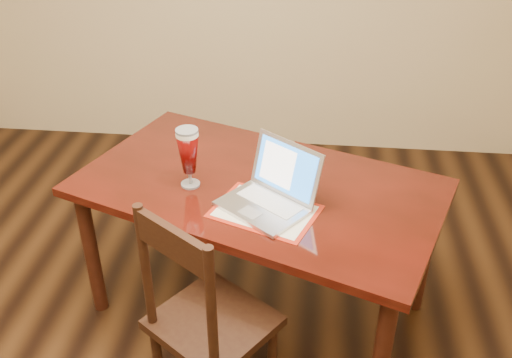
# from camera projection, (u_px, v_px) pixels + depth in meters

# --- Properties ---
(room_shell) EXTENTS (4.51, 5.01, 2.71)m
(room_shell) POSITION_uv_depth(u_px,v_px,m) (97.00, 2.00, 1.63)
(room_shell) COLOR tan
(room_shell) RESTS_ON ground
(dining_table) EXTENTS (1.88, 1.46, 1.06)m
(dining_table) POSITION_uv_depth(u_px,v_px,m) (257.00, 199.00, 2.69)
(dining_table) COLOR #440E09
(dining_table) RESTS_ON ground
(dining_chair) EXTENTS (0.61, 0.60, 1.04)m
(dining_chair) POSITION_uv_depth(u_px,v_px,m) (206.00, 321.00, 2.30)
(dining_chair) COLOR black
(dining_chair) RESTS_ON ground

